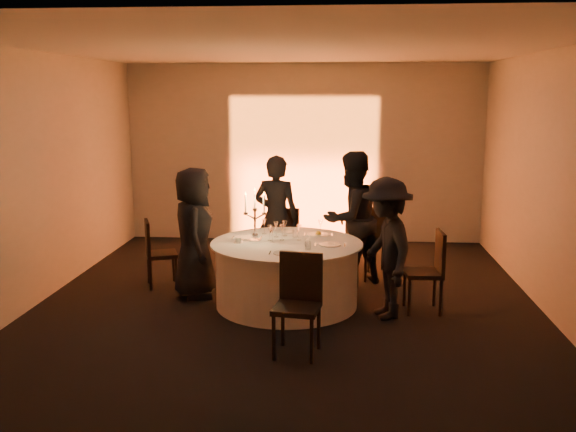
# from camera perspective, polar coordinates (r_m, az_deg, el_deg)

# --- Properties ---
(floor) EXTENTS (7.00, 7.00, 0.00)m
(floor) POSITION_cam_1_polar(r_m,az_deg,el_deg) (7.78, -0.12, -7.89)
(floor) COLOR black
(floor) RESTS_ON ground
(ceiling) EXTENTS (7.00, 7.00, 0.00)m
(ceiling) POSITION_cam_1_polar(r_m,az_deg,el_deg) (7.39, -0.13, 14.72)
(ceiling) COLOR silver
(ceiling) RESTS_ON wall_back
(wall_back) EXTENTS (7.00, 0.00, 7.00)m
(wall_back) POSITION_cam_1_polar(r_m,az_deg,el_deg) (10.91, 1.41, 5.58)
(wall_back) COLOR beige
(wall_back) RESTS_ON floor
(wall_front) EXTENTS (7.00, 0.00, 7.00)m
(wall_front) POSITION_cam_1_polar(r_m,az_deg,el_deg) (4.02, -4.29, -3.59)
(wall_front) COLOR beige
(wall_front) RESTS_ON floor
(wall_left) EXTENTS (0.00, 7.00, 7.00)m
(wall_left) POSITION_cam_1_polar(r_m,az_deg,el_deg) (8.25, -21.41, 3.13)
(wall_left) COLOR beige
(wall_left) RESTS_ON floor
(wall_right) EXTENTS (0.00, 7.00, 7.00)m
(wall_right) POSITION_cam_1_polar(r_m,az_deg,el_deg) (7.79, 22.47, 2.64)
(wall_right) COLOR beige
(wall_right) RESTS_ON floor
(uplighter_fixture) EXTENTS (0.25, 0.12, 0.10)m
(uplighter_fixture) POSITION_cam_1_polar(r_m,az_deg,el_deg) (10.84, 1.29, -2.22)
(uplighter_fixture) COLOR black
(uplighter_fixture) RESTS_ON floor
(banquet_table) EXTENTS (1.80, 1.80, 0.77)m
(banquet_table) POSITION_cam_1_polar(r_m,az_deg,el_deg) (7.67, -0.12, -5.17)
(banquet_table) COLOR black
(banquet_table) RESTS_ON floor
(chair_left) EXTENTS (0.50, 0.50, 0.88)m
(chair_left) POSITION_cam_1_polar(r_m,az_deg,el_deg) (8.56, -11.66, -2.94)
(chair_left) COLOR black
(chair_left) RESTS_ON floor
(chair_back_left) EXTENTS (0.41, 0.42, 0.88)m
(chair_back_left) POSITION_cam_1_polar(r_m,az_deg,el_deg) (9.36, -0.09, -1.53)
(chair_back_left) COLOR black
(chair_back_left) RESTS_ON floor
(chair_back_right) EXTENTS (0.62, 0.62, 1.01)m
(chair_back_right) POSITION_cam_1_polar(r_m,az_deg,el_deg) (8.80, 7.46, -1.91)
(chair_back_right) COLOR black
(chair_back_right) RESTS_ON floor
(chair_right) EXTENTS (0.44, 0.44, 0.95)m
(chair_right) POSITION_cam_1_polar(r_m,az_deg,el_deg) (7.60, 12.52, -4.42)
(chair_right) COLOR black
(chair_right) RESTS_ON floor
(chair_front) EXTENTS (0.49, 0.49, 0.98)m
(chair_front) POSITION_cam_1_polar(r_m,az_deg,el_deg) (6.28, 0.94, -7.26)
(chair_front) COLOR black
(chair_front) RESTS_ON floor
(guest_left) EXTENTS (0.67, 0.88, 1.62)m
(guest_left) POSITION_cam_1_polar(r_m,az_deg,el_deg) (8.00, -8.35, -1.49)
(guest_left) COLOR black
(guest_left) RESTS_ON floor
(guest_back_left) EXTENTS (0.69, 0.52, 1.69)m
(guest_back_left) POSITION_cam_1_polar(r_m,az_deg,el_deg) (8.69, -1.03, -0.13)
(guest_back_left) COLOR black
(guest_back_left) RESTS_ON floor
(guest_back_right) EXTENTS (1.09, 1.07, 1.77)m
(guest_back_right) POSITION_cam_1_polar(r_m,az_deg,el_deg) (8.41, 5.65, -0.26)
(guest_back_right) COLOR black
(guest_back_right) RESTS_ON floor
(guest_right) EXTENTS (0.84, 1.15, 1.60)m
(guest_right) POSITION_cam_1_polar(r_m,az_deg,el_deg) (7.26, 8.72, -2.85)
(guest_right) COLOR black
(guest_right) RESTS_ON floor
(plate_left) EXTENTS (0.36, 0.26, 0.01)m
(plate_left) POSITION_cam_1_polar(r_m,az_deg,el_deg) (7.80, -3.69, -1.94)
(plate_left) COLOR white
(plate_left) RESTS_ON banquet_table
(plate_back_left) EXTENTS (0.36, 0.27, 0.01)m
(plate_back_left) POSITION_cam_1_polar(r_m,az_deg,el_deg) (8.12, -0.35, -1.41)
(plate_back_left) COLOR white
(plate_back_left) RESTS_ON banquet_table
(plate_back_right) EXTENTS (0.35, 0.28, 0.08)m
(plate_back_right) POSITION_cam_1_polar(r_m,az_deg,el_deg) (7.97, 2.70, -1.59)
(plate_back_right) COLOR white
(plate_back_right) RESTS_ON banquet_table
(plate_right) EXTENTS (0.36, 0.25, 0.01)m
(plate_right) POSITION_cam_1_polar(r_m,az_deg,el_deg) (7.45, 3.75, -2.56)
(plate_right) COLOR white
(plate_right) RESTS_ON banquet_table
(plate_front) EXTENTS (0.36, 0.26, 0.01)m
(plate_front) POSITION_cam_1_polar(r_m,az_deg,el_deg) (7.05, -0.24, -3.31)
(plate_front) COLOR white
(plate_front) RESTS_ON banquet_table
(coffee_cup) EXTENTS (0.11, 0.11, 0.07)m
(coffee_cup) POSITION_cam_1_polar(r_m,az_deg,el_deg) (7.57, -4.44, -2.16)
(coffee_cup) COLOR white
(coffee_cup) RESTS_ON banquet_table
(candelabra) EXTENTS (0.27, 0.13, 0.64)m
(candelabra) POSITION_cam_1_polar(r_m,az_deg,el_deg) (7.61, -2.95, -0.59)
(candelabra) COLOR white
(candelabra) RESTS_ON banquet_table
(wine_glass_a) EXTENTS (0.07, 0.07, 0.19)m
(wine_glass_a) POSITION_cam_1_polar(r_m,az_deg,el_deg) (7.66, 0.98, -1.17)
(wine_glass_a) COLOR white
(wine_glass_a) RESTS_ON banquet_table
(wine_glass_b) EXTENTS (0.07, 0.07, 0.19)m
(wine_glass_b) POSITION_cam_1_polar(r_m,az_deg,el_deg) (7.54, -1.42, -1.35)
(wine_glass_b) COLOR white
(wine_glass_b) RESTS_ON banquet_table
(wine_glass_c) EXTENTS (0.07, 0.07, 0.19)m
(wine_glass_c) POSITION_cam_1_polar(r_m,az_deg,el_deg) (7.66, -0.54, -1.15)
(wine_glass_c) COLOR white
(wine_glass_c) RESTS_ON banquet_table
(wine_glass_d) EXTENTS (0.07, 0.07, 0.19)m
(wine_glass_d) POSITION_cam_1_polar(r_m,az_deg,el_deg) (8.01, -2.13, -0.64)
(wine_glass_d) COLOR white
(wine_glass_d) RESTS_ON banquet_table
(wine_glass_e) EXTENTS (0.07, 0.07, 0.19)m
(wine_glass_e) POSITION_cam_1_polar(r_m,az_deg,el_deg) (7.96, 2.91, -0.72)
(wine_glass_e) COLOR white
(wine_glass_e) RESTS_ON banquet_table
(wine_glass_f) EXTENTS (0.07, 0.07, 0.19)m
(wine_glass_f) POSITION_cam_1_polar(r_m,az_deg,el_deg) (7.88, -0.28, -0.81)
(wine_glass_f) COLOR white
(wine_glass_f) RESTS_ON banquet_table
(wine_glass_g) EXTENTS (0.07, 0.07, 0.19)m
(wine_glass_g) POSITION_cam_1_polar(r_m,az_deg,el_deg) (7.64, -1.63, -1.20)
(wine_glass_g) COLOR white
(wine_glass_g) RESTS_ON banquet_table
(wine_glass_h) EXTENTS (0.07, 0.07, 0.19)m
(wine_glass_h) POSITION_cam_1_polar(r_m,az_deg,el_deg) (7.83, -1.06, -0.90)
(wine_glass_h) COLOR white
(wine_glass_h) RESTS_ON banquet_table
(tumbler_a) EXTENTS (0.07, 0.07, 0.09)m
(tumbler_a) POSITION_cam_1_polar(r_m,az_deg,el_deg) (7.84, 0.65, -1.56)
(tumbler_a) COLOR white
(tumbler_a) RESTS_ON banquet_table
(tumbler_b) EXTENTS (0.07, 0.07, 0.09)m
(tumbler_b) POSITION_cam_1_polar(r_m,az_deg,el_deg) (7.22, 1.80, -2.65)
(tumbler_b) COLOR white
(tumbler_b) RESTS_ON banquet_table
(tumbler_c) EXTENTS (0.07, 0.07, 0.09)m
(tumbler_c) POSITION_cam_1_polar(r_m,az_deg,el_deg) (7.37, 1.76, -2.38)
(tumbler_c) COLOR white
(tumbler_c) RESTS_ON banquet_table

